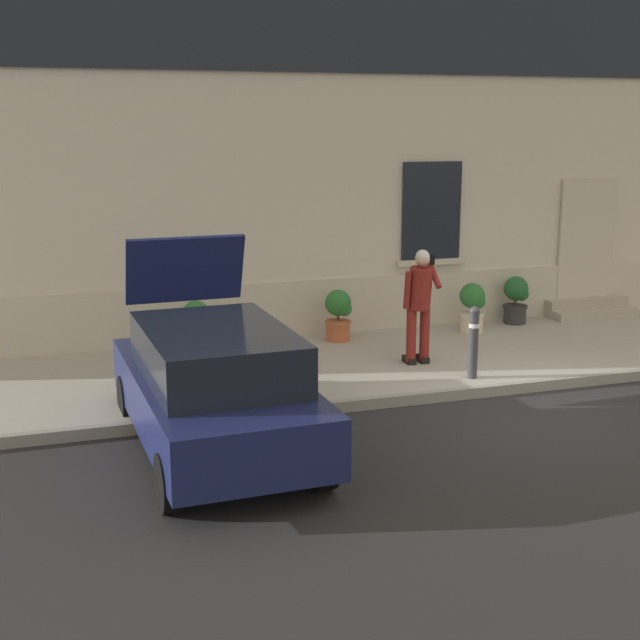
# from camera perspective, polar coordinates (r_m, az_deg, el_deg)

# --- Properties ---
(ground_plane) EXTENTS (80.00, 80.00, 0.00)m
(ground_plane) POSITION_cam_1_polar(r_m,az_deg,el_deg) (11.74, 14.30, -6.05)
(ground_plane) COLOR #232326
(sidewalk) EXTENTS (24.00, 3.60, 0.15)m
(sidewalk) POSITION_cam_1_polar(r_m,az_deg,el_deg) (14.05, 8.25, -2.33)
(sidewalk) COLOR #99968E
(sidewalk) RESTS_ON ground
(curb_edge) EXTENTS (24.00, 0.12, 0.15)m
(curb_edge) POSITION_cam_1_polar(r_m,az_deg,el_deg) (12.48, 12.02, -4.43)
(curb_edge) COLOR gray
(curb_edge) RESTS_ON ground
(building_facade) EXTENTS (24.00, 1.52, 7.50)m
(building_facade) POSITION_cam_1_polar(r_m,az_deg,el_deg) (15.84, 4.64, 12.83)
(building_facade) COLOR beige
(building_facade) RESTS_ON ground
(entrance_stoop) EXTENTS (1.68, 0.64, 0.32)m
(entrance_stoop) POSITION_cam_1_polar(r_m,az_deg,el_deg) (17.16, 17.17, 0.71)
(entrance_stoop) COLOR #9E998E
(entrance_stoop) RESTS_ON sidewalk
(hatchback_car_navy) EXTENTS (1.91, 4.12, 2.34)m
(hatchback_car_navy) POSITION_cam_1_polar(r_m,az_deg,el_deg) (9.98, -6.93, -4.28)
(hatchback_car_navy) COLOR #161E4C
(hatchback_car_navy) RESTS_ON ground
(bollard_near_person) EXTENTS (0.15, 0.15, 1.04)m
(bollard_near_person) POSITION_cam_1_polar(r_m,az_deg,el_deg) (12.51, 10.00, -1.27)
(bollard_near_person) COLOR #333338
(bollard_near_person) RESTS_ON sidewalk
(person_on_phone) EXTENTS (0.51, 0.48, 1.75)m
(person_on_phone) POSITION_cam_1_polar(r_m,az_deg,el_deg) (13.01, 6.54, 1.37)
(person_on_phone) COLOR maroon
(person_on_phone) RESTS_ON sidewalk
(planter_olive) EXTENTS (0.44, 0.44, 0.86)m
(planter_olive) POSITION_cam_1_polar(r_m,az_deg,el_deg) (13.74, -8.06, -0.39)
(planter_olive) COLOR #606B38
(planter_olive) RESTS_ON sidewalk
(planter_terracotta) EXTENTS (0.44, 0.44, 0.86)m
(planter_terracotta) POSITION_cam_1_polar(r_m,az_deg,el_deg) (14.47, 1.23, 0.41)
(planter_terracotta) COLOR #B25B38
(planter_terracotta) RESTS_ON sidewalk
(planter_cream) EXTENTS (0.44, 0.44, 0.86)m
(planter_cream) POSITION_cam_1_polar(r_m,az_deg,el_deg) (15.29, 9.94, 0.90)
(planter_cream) COLOR beige
(planter_cream) RESTS_ON sidewalk
(planter_charcoal) EXTENTS (0.44, 0.44, 0.86)m
(planter_charcoal) POSITION_cam_1_polar(r_m,az_deg,el_deg) (16.11, 12.70, 1.38)
(planter_charcoal) COLOR #2D2D30
(planter_charcoal) RESTS_ON sidewalk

